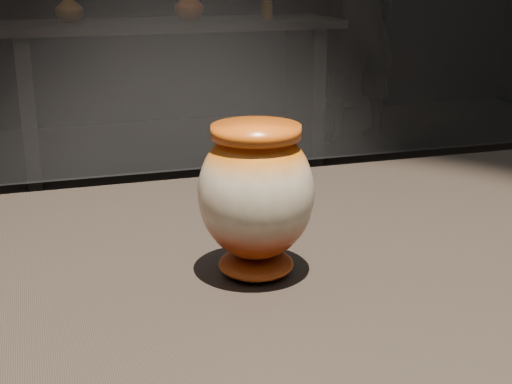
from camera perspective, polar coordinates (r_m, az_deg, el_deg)
The scene contains 6 objects.
main_vase at distance 0.75m, azimuth 0.00°, elevation -0.22°, with size 0.15×0.15×0.17m.
back_shelf at distance 4.36m, azimuth -6.68°, elevation 10.03°, with size 2.00×0.60×0.90m.
back_vase_left at distance 4.27m, azimuth -14.72°, elevation 14.09°, with size 0.16×0.16×0.16m, color brown.
back_vase_mid at distance 4.32m, azimuth -5.39°, elevation 14.71°, with size 0.17×0.17×0.18m, color maroon.
back_vase_right at distance 4.43m, azimuth 0.87°, elevation 14.38°, with size 0.07×0.07×0.10m, color brown.
visitor at distance 5.08m, azimuth 8.13°, elevation 14.00°, with size 0.65×0.43×1.79m, color black.
Camera 1 is at (-0.13, -0.66, 1.22)m, focal length 50.00 mm.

